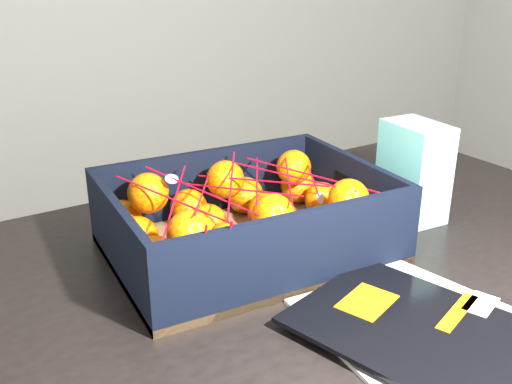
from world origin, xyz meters
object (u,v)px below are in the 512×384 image
magazine_stack (423,330)px  produce_crate (247,229)px  table (317,313)px  retail_carton (414,171)px

magazine_stack → produce_crate: (-0.09, 0.30, 0.03)m
produce_crate → table: bearing=-39.9°
magazine_stack → produce_crate: produce_crate is taller
magazine_stack → retail_carton: 0.37m
magazine_stack → table: bearing=90.2°
produce_crate → retail_carton: size_ratio=2.41×
produce_crate → retail_carton: bearing=-2.9°
produce_crate → retail_carton: retail_carton is taller
table → retail_carton: (0.23, 0.06, 0.18)m
table → magazine_stack: magazine_stack is taller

